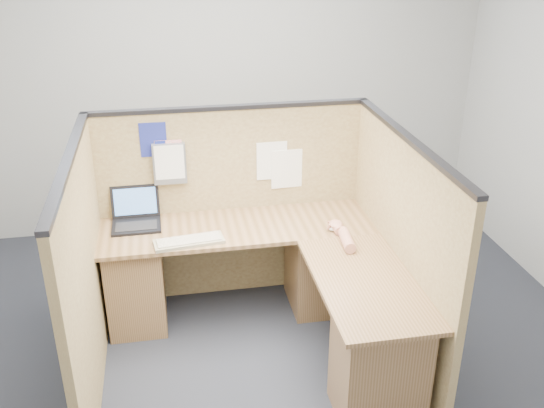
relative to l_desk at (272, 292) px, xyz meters
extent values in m
plane|color=black|center=(-0.18, -0.29, -0.39)|extent=(5.00, 5.00, 0.00)
plane|color=#A6A8AB|center=(-0.18, 1.96, 1.01)|extent=(5.00, 0.00, 5.00)
cube|color=brown|center=(-0.18, 0.71, 0.36)|extent=(2.05, 0.05, 1.50)
cube|color=#232328|center=(-0.18, 0.71, 1.12)|extent=(2.05, 0.06, 0.03)
cube|color=brown|center=(-1.18, -0.19, 0.36)|extent=(0.05, 1.80, 1.50)
cube|color=#232328|center=(-1.18, -0.19, 1.12)|extent=(0.06, 1.80, 0.03)
cube|color=brown|center=(0.82, -0.19, 0.36)|extent=(0.05, 1.80, 1.50)
cube|color=#232328|center=(0.82, -0.19, 1.12)|extent=(0.06, 1.80, 0.03)
cube|color=brown|center=(-0.18, 0.39, 0.32)|extent=(1.95, 0.60, 0.03)
cube|color=brown|center=(0.49, -0.49, 0.32)|extent=(0.60, 1.15, 0.03)
cube|color=brown|center=(-0.93, 0.39, -0.04)|extent=(0.40, 0.50, 0.70)
cube|color=brown|center=(0.42, 0.39, -0.04)|extent=(0.40, 0.50, 0.70)
cube|color=brown|center=(0.49, -0.81, -0.04)|extent=(0.50, 0.40, 0.70)
cube|color=black|center=(-0.90, 0.50, 0.35)|extent=(0.35, 0.26, 0.02)
cube|color=black|center=(-0.90, 0.66, 0.47)|extent=(0.35, 0.08, 0.23)
cube|color=#37598C|center=(-0.90, 0.65, 0.47)|extent=(0.30, 0.06, 0.19)
cube|color=gray|center=(-0.54, 0.19, 0.35)|extent=(0.49, 0.22, 0.02)
cube|color=silver|center=(-0.54, 0.19, 0.37)|extent=(0.44, 0.18, 0.01)
ellipsoid|color=silver|center=(0.49, 0.19, 0.36)|extent=(0.12, 0.07, 0.05)
ellipsoid|color=tan|center=(0.49, 0.18, 0.39)|extent=(0.10, 0.12, 0.05)
cylinder|color=tan|center=(0.50, 0.13, 0.37)|extent=(0.07, 0.05, 0.07)
cylinder|color=tan|center=(0.51, -0.02, 0.37)|extent=(0.10, 0.28, 0.09)
cube|color=navy|center=(-0.73, 0.68, 0.92)|extent=(0.19, 0.01, 0.25)
cylinder|color=olive|center=(-0.72, 0.67, 0.75)|extent=(0.01, 0.01, 0.33)
cube|color=red|center=(-0.63, 0.67, 0.86)|extent=(0.19, 0.00, 0.12)
cube|color=navy|center=(-0.68, 0.67, 0.89)|extent=(0.08, 0.00, 0.06)
cube|color=slate|center=(-0.63, 0.66, 0.74)|extent=(0.24, 0.05, 0.30)
cube|color=white|center=(-0.63, 0.63, 0.76)|extent=(0.21, 0.01, 0.25)
cube|color=white|center=(0.12, 0.68, 0.71)|extent=(0.23, 0.01, 0.29)
cube|color=white|center=(0.24, 0.68, 0.63)|extent=(0.24, 0.02, 0.30)
camera|label=1|loc=(-0.64, -3.47, 2.30)|focal=40.00mm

